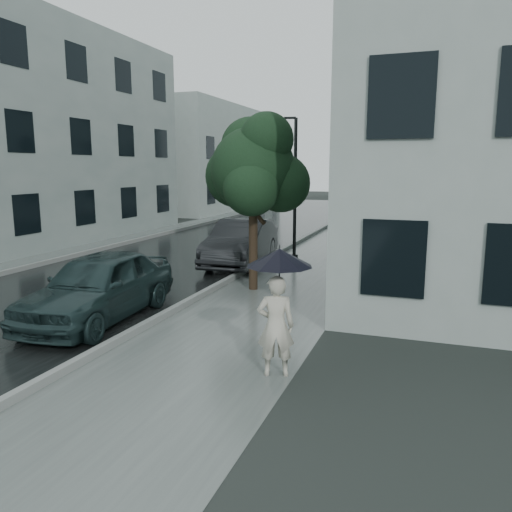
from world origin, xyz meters
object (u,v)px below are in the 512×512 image
at_px(pedestrian, 276,326).
at_px(lamp_post, 291,178).
at_px(car_far, 241,242).
at_px(street_tree, 254,169).
at_px(car_near, 99,286).

distance_m(pedestrian, lamp_post, 10.51).
relative_size(lamp_post, car_far, 1.10).
xyz_separation_m(street_tree, car_near, (-2.26, -3.82, -2.53)).
height_order(street_tree, lamp_post, lamp_post).
bearing_deg(street_tree, pedestrian, -66.96).
bearing_deg(car_near, lamp_post, 73.23).
xyz_separation_m(lamp_post, car_near, (-2.01, -8.39, -2.18)).
height_order(pedestrian, street_tree, street_tree).
bearing_deg(pedestrian, car_near, -36.92).
xyz_separation_m(pedestrian, street_tree, (-2.30, 5.41, 2.46)).
xyz_separation_m(street_tree, car_far, (-1.60, 3.13, -2.52)).
relative_size(pedestrian, street_tree, 0.35).
relative_size(car_near, car_far, 0.95).
distance_m(street_tree, car_near, 5.11).
relative_size(pedestrian, car_near, 0.37).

